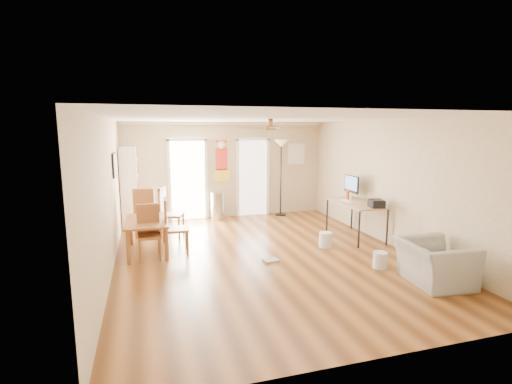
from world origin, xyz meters
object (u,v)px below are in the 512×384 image
object	(u,v)px
dining_chair_near	(149,233)
printer	(376,203)
bookshelf	(129,187)
torchiere_lamp	(281,178)
dining_chair_far	(146,212)
wastebasket_a	(326,240)
wastebasket_b	(380,260)
trash_can	(217,206)
armchair	(434,263)
dining_chair_right_a	(172,212)
dining_chair_right_b	(177,226)
computer_desk	(355,220)
dining_table	(148,236)

from	to	relation	value
dining_chair_near	printer	world-z (taller)	dining_chair_near
bookshelf	torchiere_lamp	bearing A→B (deg)	9.46
bookshelf	dining_chair_far	bearing A→B (deg)	-62.17
dining_chair_far	printer	distance (m)	5.06
wastebasket_a	wastebasket_b	size ratio (longest dim) A/B	1.08
dining_chair_far	trash_can	bearing A→B (deg)	-140.02
wastebasket_b	armchair	world-z (taller)	armchair
dining_chair_right_a	dining_chair_right_b	xyz separation A→B (m)	(0.00, -1.21, -0.02)
dining_chair_near	dining_chair_far	size ratio (longest dim) A/B	0.91
computer_desk	dining_chair_right_a	bearing A→B (deg)	162.56
dining_chair_near	trash_can	bearing A→B (deg)	55.30
torchiere_lamp	wastebasket_b	xyz separation A→B (m)	(0.25, -4.39, -0.92)
bookshelf	computer_desk	distance (m)	5.54
bookshelf	dining_chair_near	size ratio (longest dim) A/B	1.95
dining_chair_far	dining_chair_near	bearing A→B (deg)	101.24
dining_chair_right_b	armchair	bearing A→B (deg)	-123.62
dining_chair_far	printer	world-z (taller)	dining_chair_far
dining_chair_right_b	computer_desk	distance (m)	3.93
dining_chair_right_b	trash_can	xyz separation A→B (m)	(1.28, 2.51, -0.17)
computer_desk	printer	bearing A→B (deg)	-78.16
wastebasket_b	printer	bearing A→B (deg)	60.21
dining_chair_near	wastebasket_a	size ratio (longest dim) A/B	3.26
dining_table	dining_chair_right_a	world-z (taller)	dining_chair_right_a
bookshelf	dining_chair_far	world-z (taller)	bookshelf
dining_table	dining_chair_far	size ratio (longest dim) A/B	1.19
trash_can	computer_desk	distance (m)	3.67
dining_chair_near	torchiere_lamp	world-z (taller)	torchiere_lamp
printer	wastebasket_a	bearing A→B (deg)	-174.67
torchiere_lamp	armchair	size ratio (longest dim) A/B	2.03
trash_can	computer_desk	bearing A→B (deg)	-43.75
trash_can	wastebasket_a	bearing A→B (deg)	-60.52
wastebasket_b	armchair	bearing A→B (deg)	-63.67
dining_chair_far	wastebasket_a	size ratio (longest dim) A/B	3.58
dining_chair_near	printer	bearing A→B (deg)	-6.26
bookshelf	computer_desk	world-z (taller)	bookshelf
bookshelf	wastebasket_a	world-z (taller)	bookshelf
wastebasket_a	wastebasket_b	xyz separation A→B (m)	(0.37, -1.36, -0.01)
dining_table	dining_chair_near	world-z (taller)	dining_chair_near
wastebasket_b	armchair	size ratio (longest dim) A/B	0.28
dining_chair_right_b	dining_chair_far	world-z (taller)	dining_chair_far
computer_desk	bookshelf	bearing A→B (deg)	151.96
dining_chair_right_a	wastebasket_a	world-z (taller)	dining_chair_right_a
armchair	wastebasket_b	bearing A→B (deg)	32.57
dining_chair_right_a	trash_can	bearing A→B (deg)	-25.14
dining_chair_right_a	printer	world-z (taller)	dining_chair_right_a
dining_chair_right_b	computer_desk	world-z (taller)	dining_chair_right_b
torchiere_lamp	wastebasket_b	distance (m)	4.50
bookshelf	computer_desk	bearing A→B (deg)	-18.35
computer_desk	wastebasket_a	world-z (taller)	computer_desk
dining_table	dining_chair_far	xyz separation A→B (m)	(-0.01, 1.26, 0.22)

